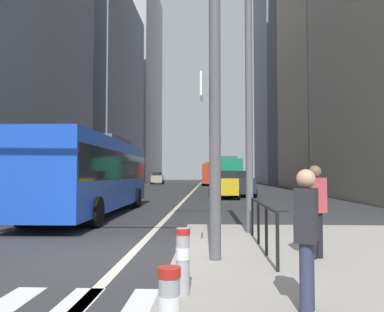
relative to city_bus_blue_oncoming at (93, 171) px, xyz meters
The scene contains 19 objects.
ground_plane 12.71m from the city_bus_blue_oncoming, 75.20° to the left, with size 160.00×160.00×0.00m, color #303033.
lane_centre_line 22.46m from the city_bus_blue_oncoming, 81.75° to the left, with size 0.20×80.00×0.01m, color beige.
office_tower_left_mid 44.01m from the city_bus_blue_oncoming, 107.63° to the left, with size 11.66×24.36×28.49m, color slate.
office_tower_left_far 73.63m from the city_bus_blue_oncoming, 100.41° to the left, with size 10.95×25.24×44.30m, color #9E9EA3.
office_tower_right_far 64.75m from the city_bus_blue_oncoming, 70.01° to the left, with size 12.20×18.56×56.51m, color slate.
city_bus_blue_oncoming is the anchor object (origin of this frame).
city_bus_red_receding 25.24m from the city_bus_blue_oncoming, 74.77° to the left, with size 2.76×11.81×3.40m.
city_bus_red_distant 42.61m from the city_bus_blue_oncoming, 82.97° to the left, with size 2.90×10.72×3.40m.
car_oncoming_mid 47.61m from the city_bus_blue_oncoming, 94.48° to the left, with size 2.20×4.26×1.94m.
car_receding_near 15.42m from the city_bus_blue_oncoming, 62.03° to the left, with size 2.16×4.43×1.94m.
car_receding_far 12.71m from the city_bus_blue_oncoming, 62.49° to the left, with size 2.10×4.42×1.94m.
car_oncoming_far 12.61m from the city_bus_blue_oncoming, 108.59° to the left, with size 2.20×4.15×1.94m.
traffic_signal_gantry 9.56m from the city_bus_blue_oncoming, 72.42° to the right, with size 6.56×0.65×6.00m.
street_lamp_post 8.80m from the city_bus_blue_oncoming, 42.32° to the right, with size 5.50×0.32×8.00m.
bollard_front 13.69m from the city_bus_blue_oncoming, 70.41° to the right, with size 0.20×0.20×0.81m.
bollard_left 11.92m from the city_bus_blue_oncoming, 67.42° to the right, with size 0.20×0.20×0.87m.
pedestrian_railing 9.90m from the city_bus_blue_oncoming, 52.39° to the right, with size 0.06×3.83×0.98m.
pedestrian_waiting 13.03m from the city_bus_blue_oncoming, 62.36° to the right, with size 0.36×0.44×1.65m.
pedestrian_walking 11.08m from the city_bus_blue_oncoming, 51.38° to the right, with size 0.45×0.40×1.75m.
Camera 1 is at (1.70, -8.29, 1.75)m, focal length 36.37 mm.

